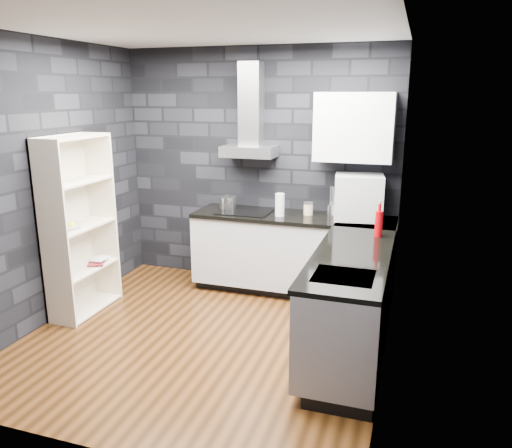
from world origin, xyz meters
The scene contains 28 objects.
ground centered at (0.00, 0.00, 0.00)m, with size 3.20×3.20×0.00m, color #4A2810.
ceiling centered at (0.00, 0.00, 2.70)m, with size 3.20×3.20×0.00m, color silver.
wall_back centered at (0.00, 1.62, 1.35)m, with size 3.20×0.05×2.70m, color black.
wall_front centered at (0.00, -1.62, 1.35)m, with size 3.20×0.05×2.70m, color black.
wall_left centered at (-1.62, 0.00, 1.35)m, with size 0.05×3.20×2.70m, color black.
wall_right centered at (1.62, 0.00, 1.35)m, with size 0.05×3.20×2.70m, color black.
toekick_back centered at (0.50, 1.34, 0.05)m, with size 2.18×0.50×0.10m, color black.
toekick_right centered at (1.34, 0.10, 0.05)m, with size 0.50×1.78×0.10m, color black.
counter_back_cab centered at (0.50, 1.30, 0.48)m, with size 2.20×0.60×0.76m, color #B3B3B8.
counter_right_cab centered at (1.30, 0.10, 0.48)m, with size 0.60×1.80×0.76m, color #B3B3B8.
counter_back_top centered at (0.50, 1.29, 0.88)m, with size 2.20×0.62×0.04m, color black.
counter_right_top centered at (1.29, 0.10, 0.88)m, with size 0.62×1.80×0.04m, color black.
counter_corner_top centered at (1.30, 1.30, 0.88)m, with size 0.62×0.62×0.04m, color black.
hood_body centered at (-0.05, 1.43, 1.56)m, with size 0.60×0.34×0.12m, color #A5A4A9.
hood_chimney centered at (-0.05, 1.50, 2.07)m, with size 0.24×0.20×0.90m, color #A5A4A9.
upper_cabinet centered at (1.10, 1.43, 1.85)m, with size 0.80×0.35×0.70m, color silver.
cooktop centered at (-0.05, 1.30, 0.91)m, with size 0.58×0.50×0.01m, color black.
sink_rim centered at (1.30, -0.40, 0.89)m, with size 0.44×0.40×0.01m, color #A5A4A9.
pot centered at (-0.29, 1.37, 0.97)m, with size 0.19×0.19×0.11m, color #BCBDC0.
glass_vase centered at (0.37, 1.21, 1.02)m, with size 0.10×0.10×0.25m, color silver.
storage_jar centered at (0.65, 1.37, 0.96)m, with size 0.10×0.10×0.12m, color #C0A98B.
utensil_crock centered at (0.89, 1.42, 0.96)m, with size 0.09×0.09×0.12m, color #BCBDC0.
appliance_garage centered at (1.19, 1.34, 1.12)m, with size 0.49×0.38×0.49m, color #B3B5BA.
red_bottle centered at (1.45, 0.73, 1.02)m, with size 0.07×0.07×0.24m, color #950208.
bookshelf centered at (-1.42, 0.18, 0.90)m, with size 0.34×0.80×1.80m, color beige.
fruit_bowl centered at (-1.42, 0.03, 0.94)m, with size 0.23×0.23×0.06m, color silver.
book_red centered at (-1.43, 0.28, 0.57)m, with size 0.16×0.02×0.22m, color maroon.
book_second centered at (-1.43, 0.37, 0.59)m, with size 0.15×0.02×0.20m, color #B2B2B2.
Camera 1 is at (1.75, -3.85, 2.19)m, focal length 35.00 mm.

